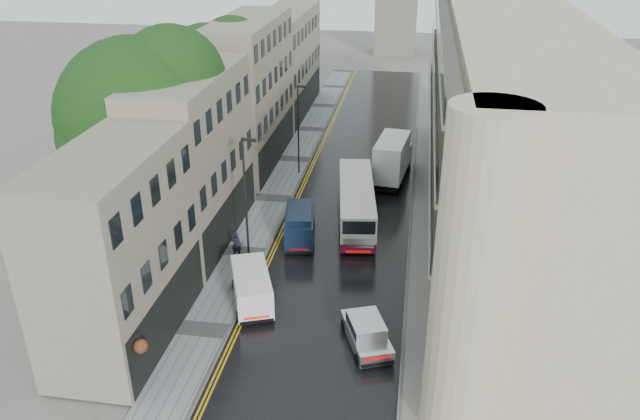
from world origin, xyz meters
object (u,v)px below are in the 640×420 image
(navy_van, at_px, (286,235))
(pedestrian, at_px, (236,245))
(silver_hatchback, at_px, (358,352))
(lamp_post_near, at_px, (246,201))
(tree_near, at_px, (140,142))
(cream_bus, at_px, (341,222))
(white_van, at_px, (238,305))
(white_lorry, at_px, (377,165))
(tree_far, at_px, (211,96))
(lamp_post_far, at_px, (298,130))

(navy_van, xyz_separation_m, pedestrian, (-2.89, -1.35, -0.21))
(silver_hatchback, distance_m, lamp_post_near, 12.37)
(silver_hatchback, xyz_separation_m, pedestrian, (-8.64, 8.97, 0.22))
(tree_near, bearing_deg, silver_hatchback, -35.06)
(cream_bus, distance_m, white_van, 10.74)
(pedestrian, bearing_deg, white_van, 109.45)
(navy_van, height_order, lamp_post_near, lamp_post_near)
(cream_bus, bearing_deg, pedestrian, -159.30)
(tree_near, height_order, white_lorry, tree_near)
(tree_far, height_order, silver_hatchback, tree_far)
(pedestrian, distance_m, lamp_post_far, 14.64)
(white_lorry, height_order, pedestrian, white_lorry)
(pedestrian, xyz_separation_m, lamp_post_far, (1.28, 14.31, 2.81))
(white_lorry, relative_size, pedestrian, 4.11)
(lamp_post_near, distance_m, lamp_post_far, 14.34)
(cream_bus, height_order, navy_van, cream_bus)
(tree_near, bearing_deg, tree_far, 88.68)
(tree_far, relative_size, white_van, 2.79)
(silver_hatchback, height_order, pedestrian, pedestrian)
(tree_far, distance_m, navy_van, 16.64)
(cream_bus, relative_size, silver_hatchback, 2.54)
(cream_bus, bearing_deg, white_van, -121.09)
(white_van, xyz_separation_m, pedestrian, (-1.97, 6.49, -0.04))
(navy_van, bearing_deg, tree_far, 115.18)
(tree_far, height_order, white_van, tree_far)
(tree_far, height_order, lamp_post_far, tree_far)
(tree_far, bearing_deg, navy_van, -56.03)
(white_van, relative_size, lamp_post_near, 0.56)
(white_lorry, relative_size, navy_van, 1.54)
(navy_van, relative_size, lamp_post_far, 0.63)
(tree_near, distance_m, cream_bus, 13.80)
(tree_near, distance_m, white_lorry, 18.65)
(cream_bus, distance_m, lamp_post_far, 12.25)
(white_lorry, distance_m, pedestrian, 14.87)
(lamp_post_far, bearing_deg, cream_bus, -56.44)
(cream_bus, height_order, pedestrian, cream_bus)
(navy_van, distance_m, pedestrian, 3.20)
(tree_far, xyz_separation_m, cream_bus, (12.20, -11.13, -4.83))
(lamp_post_far, bearing_deg, tree_far, -172.32)
(navy_van, bearing_deg, lamp_post_near, -155.97)
(cream_bus, distance_m, navy_van, 3.91)
(navy_van, xyz_separation_m, lamp_post_far, (-1.62, 12.96, 2.60))
(tree_far, xyz_separation_m, white_lorry, (13.80, -1.89, -4.33))
(tree_far, bearing_deg, lamp_post_near, -65.05)
(tree_near, distance_m, navy_van, 10.82)
(tree_far, height_order, white_lorry, tree_far)
(white_lorry, bearing_deg, lamp_post_near, -112.24)
(white_lorry, xyz_separation_m, white_van, (-5.87, -19.09, -0.87))
(pedestrian, bearing_deg, lamp_post_near, -178.53)
(silver_hatchback, bearing_deg, pedestrian, 112.90)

